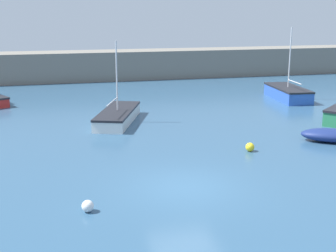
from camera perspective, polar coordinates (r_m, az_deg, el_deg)
The scene contains 7 objects.
ground_plane at distance 17.34m, azimuth 2.02°, elevation -7.70°, with size 120.00×120.00×0.20m, color #2D5170.
harbor_breakwater at distance 44.25m, azimuth -8.42°, elevation 7.32°, with size 66.53×3.55×2.63m, color slate.
open_tender_yellow at distance 24.32m, azimuth 19.34°, elevation -1.08°, with size 3.23×2.53×0.65m.
sailboat_short_mast at distance 27.09m, azimuth -6.15°, elevation 1.23°, with size 3.50×5.70×4.66m.
sailboat_twin_hulled at distance 35.00m, azimuth 14.38°, elevation 3.92°, with size 2.31×5.02×5.16m.
mooring_buoy_white at distance 15.40m, azimuth -9.76°, elevation -9.60°, with size 0.39×0.39×0.39m, color white.
mooring_buoy_yellow at distance 21.75m, azimuth 9.96°, elevation -2.54°, with size 0.41×0.41×0.41m, color yellow.
Camera 1 is at (-4.59, -15.45, 6.29)m, focal length 50.00 mm.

